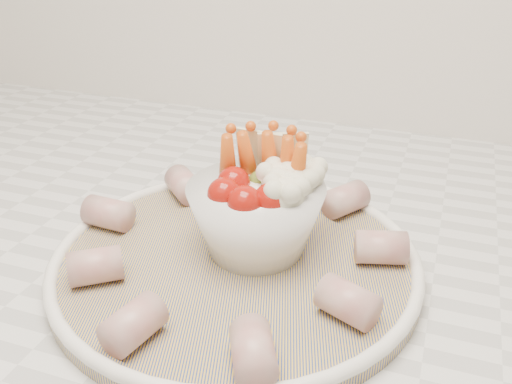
% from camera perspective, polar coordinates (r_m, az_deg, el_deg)
% --- Properties ---
extents(serving_platter, '(0.42, 0.42, 0.02)m').
position_cam_1_polar(serving_platter, '(0.53, -2.04, -6.89)').
color(serving_platter, navy).
rests_on(serving_platter, kitchen_counter).
extents(veggie_bowl, '(0.13, 0.13, 0.11)m').
position_cam_1_polar(veggie_bowl, '(0.52, 0.38, -1.60)').
color(veggie_bowl, white).
rests_on(veggie_bowl, serving_platter).
extents(cured_meat_rolls, '(0.31, 0.30, 0.03)m').
position_cam_1_polar(cured_meat_rolls, '(0.52, -2.08, -5.12)').
color(cured_meat_rolls, '#A8504D').
rests_on(cured_meat_rolls, serving_platter).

